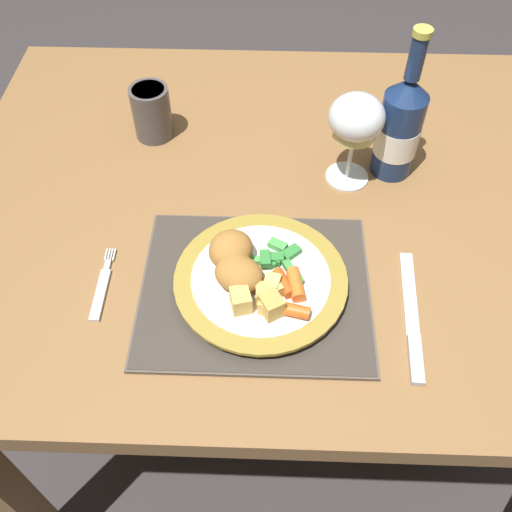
{
  "coord_description": "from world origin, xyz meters",
  "views": [
    {
      "loc": [
        -0.04,
        -0.67,
        1.4
      ],
      "look_at": [
        -0.05,
        -0.17,
        0.78
      ],
      "focal_mm": 40.0,
      "sensor_mm": 36.0,
      "label": 1
    }
  ],
  "objects_px": {
    "fork": "(102,289)",
    "dinner_plate": "(261,281)",
    "wine_glass": "(356,121)",
    "table_knife": "(412,326)",
    "bottle": "(400,127)",
    "drinking_cup": "(152,111)",
    "dining_table": "(290,235)"
  },
  "relations": [
    {
      "from": "dinner_plate",
      "to": "drinking_cup",
      "type": "distance_m",
      "value": 0.39
    },
    {
      "from": "dining_table",
      "to": "wine_glass",
      "type": "relative_size",
      "value": 7.03
    },
    {
      "from": "dining_table",
      "to": "drinking_cup",
      "type": "xyz_separation_m",
      "value": [
        -0.25,
        0.14,
        0.15
      ]
    },
    {
      "from": "bottle",
      "to": "dinner_plate",
      "type": "bearing_deg",
      "value": -129.52
    },
    {
      "from": "dinner_plate",
      "to": "fork",
      "type": "height_order",
      "value": "dinner_plate"
    },
    {
      "from": "fork",
      "to": "wine_glass",
      "type": "xyz_separation_m",
      "value": [
        0.36,
        0.24,
        0.11
      ]
    },
    {
      "from": "fork",
      "to": "table_knife",
      "type": "bearing_deg",
      "value": -6.2
    },
    {
      "from": "bottle",
      "to": "wine_glass",
      "type": "bearing_deg",
      "value": -162.49
    },
    {
      "from": "wine_glass",
      "to": "drinking_cup",
      "type": "distance_m",
      "value": 0.36
    },
    {
      "from": "dinner_plate",
      "to": "bottle",
      "type": "xyz_separation_m",
      "value": [
        0.21,
        0.26,
        0.07
      ]
    },
    {
      "from": "drinking_cup",
      "to": "wine_glass",
      "type": "bearing_deg",
      "value": -16.89
    },
    {
      "from": "wine_glass",
      "to": "drinking_cup",
      "type": "xyz_separation_m",
      "value": [
        -0.34,
        0.1,
        -0.07
      ]
    },
    {
      "from": "table_knife",
      "to": "bottle",
      "type": "xyz_separation_m",
      "value": [
        0.01,
        0.31,
        0.09
      ]
    },
    {
      "from": "fork",
      "to": "bottle",
      "type": "height_order",
      "value": "bottle"
    },
    {
      "from": "fork",
      "to": "wine_glass",
      "type": "relative_size",
      "value": 0.8
    },
    {
      "from": "wine_glass",
      "to": "drinking_cup",
      "type": "relative_size",
      "value": 1.68
    },
    {
      "from": "wine_glass",
      "to": "bottle",
      "type": "relative_size",
      "value": 0.63
    },
    {
      "from": "table_knife",
      "to": "drinking_cup",
      "type": "relative_size",
      "value": 2.26
    },
    {
      "from": "bottle",
      "to": "drinking_cup",
      "type": "bearing_deg",
      "value": 169.15
    },
    {
      "from": "wine_glass",
      "to": "drinking_cup",
      "type": "height_order",
      "value": "wine_glass"
    },
    {
      "from": "table_knife",
      "to": "bottle",
      "type": "bearing_deg",
      "value": 88.98
    },
    {
      "from": "dining_table",
      "to": "table_knife",
      "type": "bearing_deg",
      "value": -57.66
    },
    {
      "from": "wine_glass",
      "to": "drinking_cup",
      "type": "bearing_deg",
      "value": 163.11
    },
    {
      "from": "table_knife",
      "to": "dinner_plate",
      "type": "bearing_deg",
      "value": 164.48
    },
    {
      "from": "fork",
      "to": "dinner_plate",
      "type": "bearing_deg",
      "value": 2.67
    },
    {
      "from": "dinner_plate",
      "to": "table_knife",
      "type": "distance_m",
      "value": 0.21
    },
    {
      "from": "wine_glass",
      "to": "bottle",
      "type": "distance_m",
      "value": 0.08
    },
    {
      "from": "fork",
      "to": "drinking_cup",
      "type": "relative_size",
      "value": 1.34
    },
    {
      "from": "drinking_cup",
      "to": "table_knife",
      "type": "bearing_deg",
      "value": -44.12
    },
    {
      "from": "dining_table",
      "to": "dinner_plate",
      "type": "distance_m",
      "value": 0.23
    },
    {
      "from": "wine_glass",
      "to": "fork",
      "type": "bearing_deg",
      "value": -146.04
    },
    {
      "from": "table_knife",
      "to": "drinking_cup",
      "type": "bearing_deg",
      "value": 135.88
    }
  ]
}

